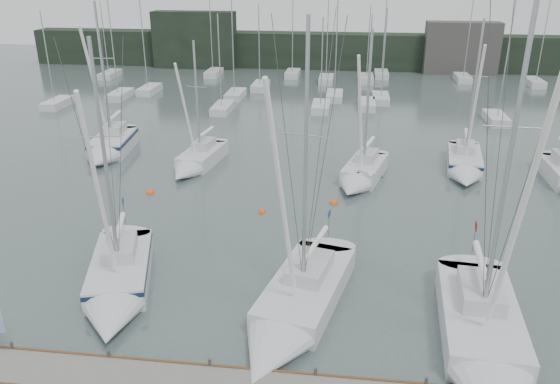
% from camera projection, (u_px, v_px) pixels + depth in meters
% --- Properties ---
extents(ground, '(160.00, 160.00, 0.00)m').
position_uv_depth(ground, '(276.00, 315.00, 24.26)').
color(ground, '#4A5A58').
rests_on(ground, ground).
extents(far_treeline, '(90.00, 4.00, 5.00)m').
position_uv_depth(far_treeline, '(332.00, 51.00, 79.96)').
color(far_treeline, black).
rests_on(far_treeline, ground).
extents(far_building_left, '(12.00, 3.00, 8.00)m').
position_uv_depth(far_building_left, '(195.00, 40.00, 79.85)').
color(far_building_left, black).
rests_on(far_building_left, ground).
extents(far_building_right, '(10.00, 3.00, 7.00)m').
position_uv_depth(far_building_right, '(461.00, 48.00, 75.67)').
color(far_building_right, '#403D3A').
rests_on(far_building_right, ground).
extents(mast_forest, '(57.56, 26.13, 14.73)m').
position_uv_depth(mast_forest, '(296.00, 88.00, 65.73)').
color(mast_forest, silver).
rests_on(mast_forest, ground).
extents(sailboat_near_left, '(5.01, 9.12, 12.64)m').
position_uv_depth(sailboat_near_left, '(117.00, 287.00, 25.34)').
color(sailboat_near_left, silver).
rests_on(sailboat_near_left, ground).
extents(sailboat_near_center, '(5.13, 10.45, 13.77)m').
position_uv_depth(sailboat_near_center, '(291.00, 316.00, 23.33)').
color(sailboat_near_center, silver).
rests_on(sailboat_near_center, ground).
extents(sailboat_near_right, '(3.86, 10.74, 15.41)m').
position_uv_depth(sailboat_near_right, '(486.00, 351.00, 21.12)').
color(sailboat_near_right, silver).
rests_on(sailboat_near_right, ground).
extents(sailboat_mid_a, '(3.55, 8.12, 12.73)m').
position_uv_depth(sailboat_mid_a, '(109.00, 148.00, 43.95)').
color(sailboat_mid_a, silver).
rests_on(sailboat_mid_a, ground).
extents(sailboat_mid_b, '(3.31, 7.63, 10.09)m').
position_uv_depth(sailboat_mid_b, '(195.00, 163.00, 41.21)').
color(sailboat_mid_b, silver).
rests_on(sailboat_mid_b, ground).
extents(sailboat_mid_c, '(4.11, 7.53, 11.23)m').
position_uv_depth(sailboat_mid_c, '(360.00, 176.00, 38.44)').
color(sailboat_mid_c, silver).
rests_on(sailboat_mid_c, ground).
extents(sailboat_mid_d, '(3.53, 8.25, 11.72)m').
position_uv_depth(sailboat_mid_d, '(465.00, 166.00, 40.36)').
color(sailboat_mid_d, silver).
rests_on(sailboat_mid_d, ground).
extents(buoy_a, '(0.46, 0.46, 0.46)m').
position_uv_depth(buoy_a, '(262.00, 212.00, 34.24)').
color(buoy_a, '#E85314').
rests_on(buoy_a, ground).
extents(buoy_b, '(0.57, 0.57, 0.57)m').
position_uv_depth(buoy_b, '(334.00, 203.00, 35.51)').
color(buoy_b, '#E85314').
rests_on(buoy_b, ground).
extents(buoy_c, '(0.57, 0.57, 0.57)m').
position_uv_depth(buoy_c, '(150.00, 193.00, 37.07)').
color(buoy_c, '#E85314').
rests_on(buoy_c, ground).
extents(seagull, '(0.98, 0.53, 0.20)m').
position_uv_depth(seagull, '(370.00, 174.00, 21.52)').
color(seagull, silver).
rests_on(seagull, ground).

